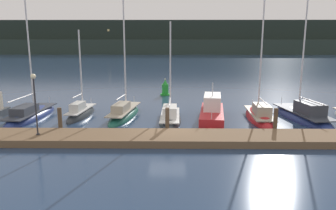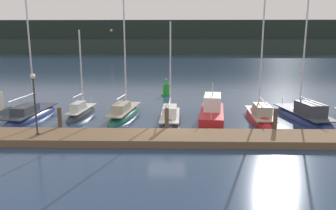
% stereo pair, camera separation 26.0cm
% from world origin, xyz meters
% --- Properties ---
extents(ground_plane, '(400.00, 400.00, 0.00)m').
position_xyz_m(ground_plane, '(0.00, 0.00, 0.00)').
color(ground_plane, navy).
extents(dock, '(35.72, 2.80, 0.45)m').
position_xyz_m(dock, '(0.00, -1.51, 0.23)').
color(dock, brown).
rests_on(dock, ground).
extents(mooring_pile_1, '(0.28, 0.28, 1.77)m').
position_xyz_m(mooring_pile_1, '(-7.25, 0.14, 0.89)').
color(mooring_pile_1, '#4C3D2D').
rests_on(mooring_pile_1, ground).
extents(mooring_pile_2, '(0.28, 0.28, 1.79)m').
position_xyz_m(mooring_pile_2, '(0.00, 0.14, 0.90)').
color(mooring_pile_2, '#4C3D2D').
rests_on(mooring_pile_2, ground).
extents(mooring_pile_3, '(0.28, 0.28, 1.78)m').
position_xyz_m(mooring_pile_3, '(7.25, 0.14, 0.89)').
color(mooring_pile_3, '#4C3D2D').
rests_on(mooring_pile_3, ground).
extents(sailboat_berth_2, '(2.49, 7.75, 10.97)m').
position_xyz_m(sailboat_berth_2, '(-11.12, 4.38, 0.11)').
color(sailboat_berth_2, navy).
rests_on(sailboat_berth_2, ground).
extents(sailboat_berth_3, '(1.82, 5.40, 7.71)m').
position_xyz_m(sailboat_berth_3, '(-7.19, 4.93, 0.13)').
color(sailboat_berth_3, '#2D3338').
rests_on(sailboat_berth_3, ground).
extents(sailboat_berth_4, '(2.56, 7.21, 10.53)m').
position_xyz_m(sailboat_berth_4, '(-3.61, 4.84, 0.16)').
color(sailboat_berth_4, '#195647').
rests_on(sailboat_berth_4, ground).
extents(sailboat_berth_5, '(1.82, 6.23, 8.23)m').
position_xyz_m(sailboat_berth_5, '(0.17, 3.52, 0.14)').
color(sailboat_berth_5, '#2D3338').
rests_on(sailboat_berth_5, ground).
extents(motorboat_berth_6, '(2.78, 7.01, 3.37)m').
position_xyz_m(motorboat_berth_6, '(3.48, 4.09, 0.37)').
color(motorboat_berth_6, red).
rests_on(motorboat_berth_6, ground).
extents(sailboat_berth_7, '(2.17, 6.67, 10.33)m').
position_xyz_m(sailboat_berth_7, '(7.27, 4.19, 0.13)').
color(sailboat_berth_7, red).
rests_on(sailboat_berth_7, ground).
extents(sailboat_berth_8, '(3.49, 8.02, 12.19)m').
position_xyz_m(sailboat_berth_8, '(10.74, 4.23, 0.16)').
color(sailboat_berth_8, navy).
rests_on(sailboat_berth_8, ground).
extents(channel_buoy, '(1.09, 1.09, 1.88)m').
position_xyz_m(channel_buoy, '(-0.46, 15.05, 0.69)').
color(channel_buoy, green).
rests_on(channel_buoy, ground).
extents(dock_lamppost, '(0.32, 0.32, 3.81)m').
position_xyz_m(dock_lamppost, '(-8.04, -1.70, 3.02)').
color(dock_lamppost, '#2D2D33').
rests_on(dock_lamppost, dock).
extents(hillside_backdrop, '(240.00, 23.00, 12.64)m').
position_xyz_m(hillside_backdrop, '(0.80, 112.41, 5.82)').
color(hillside_backdrop, '#1E2823').
rests_on(hillside_backdrop, ground).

